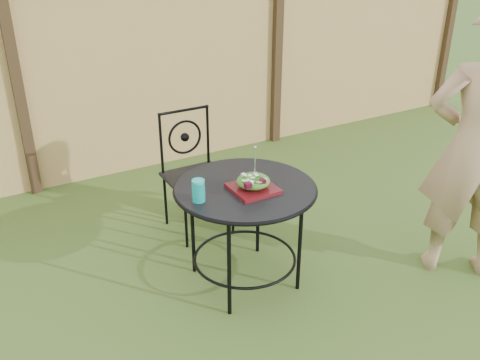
{
  "coord_description": "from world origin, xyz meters",
  "views": [
    {
      "loc": [
        -1.83,
        -2.59,
        2.25
      ],
      "look_at": [
        -0.32,
        0.09,
        0.75
      ],
      "focal_mm": 40.0,
      "sensor_mm": 36.0,
      "label": 1
    }
  ],
  "objects": [
    {
      "name": "ground",
      "position": [
        0.0,
        0.0,
        0.0
      ],
      "size": [
        60.0,
        60.0,
        0.0
      ],
      "primitive_type": "plane",
      "color": "#244516",
      "rests_on": "ground"
    },
    {
      "name": "salad_plate",
      "position": [
        -0.29,
        -0.03,
        0.74
      ],
      "size": [
        0.27,
        0.27,
        0.02
      ],
      "primitive_type": "cube",
      "color": "#43090E",
      "rests_on": "patio_table"
    },
    {
      "name": "patio_chair",
      "position": [
        -0.28,
        0.87,
        0.5
      ],
      "size": [
        0.46,
        0.46,
        0.95
      ],
      "color": "black",
      "rests_on": "ground"
    },
    {
      "name": "patio_table",
      "position": [
        -0.31,
        0.04,
        0.59
      ],
      "size": [
        0.92,
        0.92,
        0.72
      ],
      "color": "black",
      "rests_on": "ground"
    },
    {
      "name": "fork",
      "position": [
        -0.28,
        -0.03,
        0.92
      ],
      "size": [
        0.01,
        0.01,
        0.18
      ],
      "primitive_type": "cylinder",
      "color": "silver",
      "rests_on": "salad"
    },
    {
      "name": "diner",
      "position": [
        1.07,
        -0.56,
        0.93
      ],
      "size": [
        0.81,
        0.76,
        1.85
      ],
      "primitive_type": "imported",
      "rotation": [
        0.0,
        0.0,
        2.5
      ],
      "color": "#A17F5C",
      "rests_on": "ground"
    },
    {
      "name": "salad",
      "position": [
        -0.29,
        -0.03,
        0.79
      ],
      "size": [
        0.21,
        0.21,
        0.08
      ],
      "primitive_type": "ellipsoid",
      "color": "#235614",
      "rests_on": "salad_plate"
    },
    {
      "name": "fence",
      "position": [
        -0.0,
        2.19,
        0.95
      ],
      "size": [
        8.0,
        0.12,
        1.9
      ],
      "color": "tan",
      "rests_on": "ground"
    },
    {
      "name": "drinking_glass",
      "position": [
        -0.65,
        0.01,
        0.79
      ],
      "size": [
        0.08,
        0.08,
        0.14
      ],
      "primitive_type": "cylinder",
      "color": "#0EA49F",
      "rests_on": "patio_table"
    }
  ]
}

